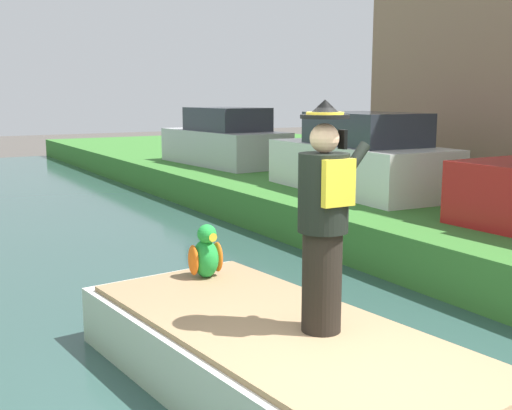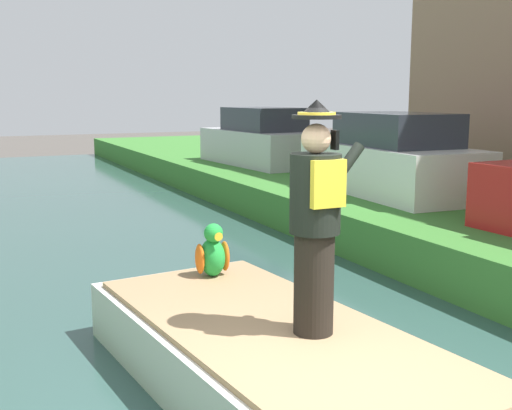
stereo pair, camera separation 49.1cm
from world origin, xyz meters
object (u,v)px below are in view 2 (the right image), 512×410
Objects in this scene: boat at (273,360)px; parked_car_white at (390,160)px; parked_car_silver at (261,141)px; person_pirate at (316,220)px; parrot_plush at (213,253)px.

parked_car_white is at bearing 45.46° from boat.
parked_car_white and parked_car_silver have the same top height.
parked_car_silver is at bearing 64.76° from boat.
person_pirate is at bearing -113.69° from parked_car_silver.
boat is 7.27m from parked_car_white.
parked_car_silver is (5.05, 10.71, 1.00)m from boat.
boat is 1.07× the size of parked_car_white.
parrot_plush is at bearing -144.32° from parked_car_white.
parked_car_white reaches higher than parrot_plush.
person_pirate is 0.45× the size of parked_car_white.
person_pirate is 1.97m from parrot_plush.
person_pirate is at bearing -85.51° from parrot_plush.
parked_car_silver reaches higher than boat.
parrot_plush is at bearing 108.82° from person_pirate.
parked_car_white is 1.00× the size of parked_car_silver.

